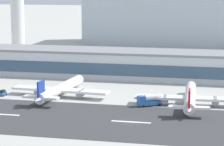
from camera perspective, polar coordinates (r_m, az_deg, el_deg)
ground_plane at (r=157.56m, az=1.91°, el=-5.40°), size 1400.00×1400.00×0.00m
runway_strip at (r=158.29m, az=1.97°, el=-5.31°), size 800.00×40.48×0.08m
runway_centreline_dash_3 at (r=170.39m, az=-11.85°, el=-4.39°), size 12.00×1.20×0.01m
runway_centreline_dash_4 at (r=158.23m, az=2.07°, el=-5.30°), size 12.00×1.20×0.01m
terminal_building at (r=227.93m, az=3.25°, el=0.95°), size 164.68×20.99×11.85m
control_tower at (r=279.75m, az=-10.21°, el=7.37°), size 12.50×12.50×50.36m
distant_hotel_block at (r=350.41m, az=7.43°, el=6.08°), size 125.05×35.16×36.34m
airliner_navy_tail_gate_1 at (r=191.57m, az=-5.72°, el=-1.79°), size 36.85×42.07×8.79m
airliner_red_tail_gate_2 at (r=179.24m, az=8.42°, el=-2.68°), size 37.41×41.96×8.75m
service_fuel_truck_0 at (r=177.90m, az=4.09°, el=-2.94°), size 8.51×6.88×3.95m
service_baggage_tug_1 at (r=197.11m, az=-11.72°, el=-2.14°), size 2.31×3.42×2.20m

